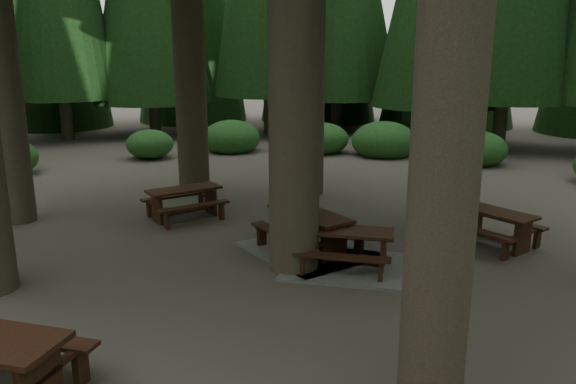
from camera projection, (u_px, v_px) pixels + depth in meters
The scene contains 6 objects.
ground at pixel (249, 263), 9.89m from camera, with size 80.00×80.00×0.00m, color #564F45.
picnic_table_a at pixel (345, 256), 9.62m from camera, with size 2.47×2.24×0.69m.
picnic_table_b at pixel (184, 198), 12.45m from camera, with size 1.85×1.99×0.69m.
picnic_table_c at pixel (309, 238), 10.39m from camera, with size 2.84×2.64×0.77m.
picnic_table_d at pixel (492, 222), 10.72m from camera, with size 1.96×1.78×0.69m.
shrub_ring at pixel (305, 236), 10.07m from camera, with size 23.86×24.64×1.49m.
Camera 1 is at (5.38, -7.60, 3.63)m, focal length 35.00 mm.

